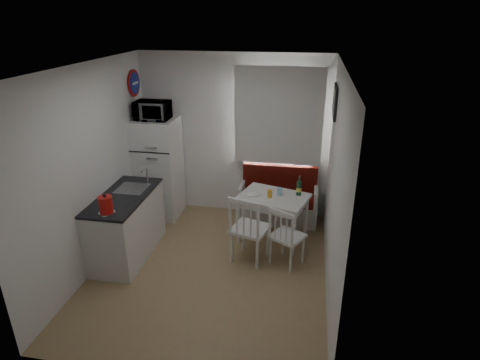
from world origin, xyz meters
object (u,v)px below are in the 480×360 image
object	(u,v)px
kitchen_counter	(127,225)
chair_left	(249,224)
bench	(278,203)
wine_bottle	(299,186)
dining_table	(273,201)
fridge	(159,168)
microwave	(152,110)
chair_right	(287,232)
kettle	(106,205)

from	to	relation	value
kitchen_counter	chair_left	xyz separation A→B (m)	(1.68, 0.06, 0.15)
bench	wine_bottle	distance (m)	0.83
dining_table	kitchen_counter	bearing A→B (deg)	-142.52
bench	chair_left	world-z (taller)	chair_left
chair_left	fridge	distance (m)	2.05
dining_table	microwave	world-z (taller)	microwave
microwave	chair_right	bearing A→B (deg)	-27.33
dining_table	chair_left	xyz separation A→B (m)	(-0.25, -0.67, -0.03)
bench	kettle	xyz separation A→B (m)	(-1.91, -1.89, 0.73)
fridge	microwave	xyz separation A→B (m)	(0.00, -0.05, 0.95)
kitchen_counter	bench	distance (m)	2.39
kitchen_counter	dining_table	bearing A→B (deg)	20.81
wine_bottle	chair_right	bearing A→B (deg)	-97.52
chair_left	wine_bottle	bearing A→B (deg)	68.50
chair_right	kettle	distance (m)	2.28
chair_left	kitchen_counter	bearing A→B (deg)	-161.45
fridge	wine_bottle	distance (m)	2.30
bench	wine_bottle	size ratio (longest dim) A/B	4.20
bench	microwave	bearing A→B (deg)	-175.32
bench	chair_left	distance (m)	1.36
kitchen_counter	bench	xyz separation A→B (m)	(1.96, 1.35, -0.16)
bench	microwave	xyz separation A→B (m)	(-1.94, -0.16, 1.47)
chair_left	dining_table	bearing A→B (deg)	85.96
kitchen_counter	chair_left	size ratio (longest dim) A/B	2.34
bench	kitchen_counter	bearing A→B (deg)	-145.35
kitchen_counter	wine_bottle	world-z (taller)	kitchen_counter
chair_left	fridge	bearing A→B (deg)	160.99
bench	dining_table	world-z (taller)	bench
kettle	fridge	bearing A→B (deg)	90.97
chair_right	kettle	bearing A→B (deg)	-134.51
chair_left	wine_bottle	world-z (taller)	wine_bottle
bench	chair_right	distance (m)	1.32
kitchen_counter	kettle	xyz separation A→B (m)	(0.05, -0.54, 0.57)
kettle	wine_bottle	world-z (taller)	kettle
wine_bottle	fridge	bearing A→B (deg)	169.72
kettle	chair_right	bearing A→B (deg)	16.03
chair_left	kettle	world-z (taller)	kettle
dining_table	chair_left	world-z (taller)	chair_left
dining_table	wine_bottle	world-z (taller)	wine_bottle
microwave	wine_bottle	bearing A→B (deg)	-9.05
chair_left	microwave	distance (m)	2.32
chair_left	kettle	xyz separation A→B (m)	(-1.63, -0.60, 0.42)
chair_right	fridge	distance (m)	2.47
bench	fridge	size ratio (longest dim) A/B	0.76
chair_left	microwave	xyz separation A→B (m)	(-1.66, 1.13, 1.16)
fridge	dining_table	bearing A→B (deg)	-14.95
kitchen_counter	kettle	world-z (taller)	same
dining_table	chair_right	world-z (taller)	chair_right
chair_right	fridge	xyz separation A→B (m)	(-2.16, 1.17, 0.29)
chair_left	chair_right	distance (m)	0.51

